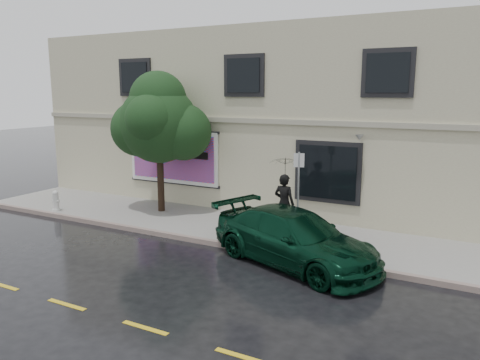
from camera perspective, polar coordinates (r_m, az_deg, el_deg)
The scene contains 12 objects.
ground at distance 13.72m, azimuth -9.30°, elevation -9.17°, with size 90.00×90.00×0.00m, color black.
sidewalk at distance 16.26m, azimuth -2.34°, elevation -5.57°, with size 20.00×3.50×0.15m, color gray.
curb at distance 14.84m, azimuth -5.78°, elevation -7.22°, with size 20.00×0.18×0.16m, color gray.
road_marking at distance 11.35m, azimuth -20.37°, elevation -14.04°, with size 19.00×0.12×0.01m, color gold.
building at distance 20.79m, azimuth 5.68°, elevation 7.55°, with size 20.00×8.12×7.00m.
billboard at distance 18.94m, azimuth -8.21°, elevation 2.79°, with size 4.30×0.16×2.20m.
car at distance 12.83m, azimuth 6.64°, elevation -7.04°, with size 2.23×5.05×1.47m, color black.
pedestrian at distance 15.03m, azimuth 5.41°, elevation -2.87°, with size 0.70×0.46×1.92m, color black.
umbrella at distance 14.78m, azimuth 5.50°, elevation 2.20°, with size 1.04×1.04×0.77m, color black.
street_tree at distance 17.65m, azimuth -9.87°, elevation 6.73°, with size 2.91×2.91×4.77m.
fire_hydrant at distance 19.15m, azimuth -21.53°, elevation -2.39°, with size 0.33×0.31×0.79m.
sign_pole at distance 14.62m, azimuth 7.12°, elevation -0.76°, with size 0.31×0.14×2.66m.
Camera 1 is at (7.91, -10.20, 4.64)m, focal length 35.00 mm.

